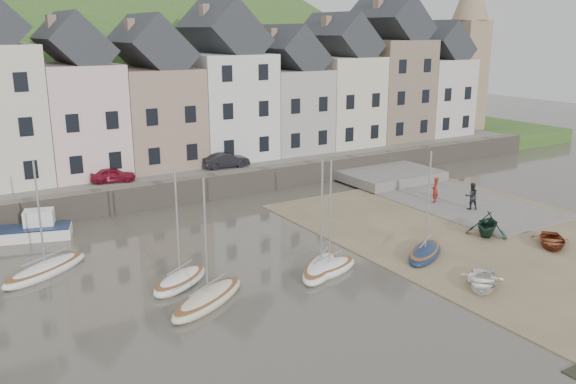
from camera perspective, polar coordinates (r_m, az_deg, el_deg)
ground at (r=32.18m, az=5.65°, el=-7.57°), size 160.00×160.00×0.00m
quay_land at (r=59.55m, az=-13.23°, el=3.51°), size 90.00×30.00×1.50m
quay_street at (r=48.82m, az=-8.94°, el=2.17°), size 70.00×7.00×0.10m
seawall at (r=45.85m, az=-7.21°, el=0.54°), size 70.00×1.20×1.80m
beach at (r=39.42m, az=18.55°, el=-3.92°), size 18.00×26.00×0.06m
slipway at (r=47.35m, az=14.35°, el=-0.40°), size 8.00×18.00×0.12m
hillside at (r=89.84m, az=-21.32°, el=-5.66°), size 134.40×84.00×84.00m
townhouse_terrace at (r=51.76m, az=-8.92°, el=9.39°), size 61.05×8.00×13.93m
church_spire at (r=70.94m, az=16.88°, el=13.49°), size 4.00×4.00×18.00m
sailboat_0 at (r=34.09m, az=-22.18°, el=-6.87°), size 5.35×4.12×6.32m
sailboat_1 at (r=30.79m, az=-10.28°, el=-8.30°), size 4.16×3.47×6.32m
sailboat_2 at (r=28.62m, az=-7.67°, el=-10.07°), size 5.28×4.01×6.32m
sailboat_3 at (r=31.84m, az=3.96°, el=-7.26°), size 4.12×2.40×6.32m
sailboat_4 at (r=31.90m, az=3.17°, el=-7.21°), size 4.46×4.07×6.32m
sailboat_5 at (r=34.75m, az=12.96°, el=-5.66°), size 4.38×3.48×6.32m
motorboat_2 at (r=39.95m, az=-23.36°, el=-3.31°), size 5.24×3.07×1.70m
rowboat_white at (r=31.43m, az=18.06°, el=-8.11°), size 3.76×3.64×0.63m
rowboat_green at (r=39.01m, az=18.56°, el=-2.89°), size 3.81×3.68×1.54m
rowboat_red at (r=38.63m, az=23.93°, el=-4.30°), size 3.80×3.72×0.64m
person_red at (r=45.12m, az=13.89°, el=0.19°), size 0.82×0.73×1.89m
person_dark at (r=44.10m, az=17.15°, el=-0.38°), size 1.15×1.04×1.92m
car_left at (r=45.64m, az=-16.40°, el=1.58°), size 3.40×1.97×1.09m
car_right at (r=48.71m, az=-5.97°, el=3.05°), size 3.89×1.65×1.25m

